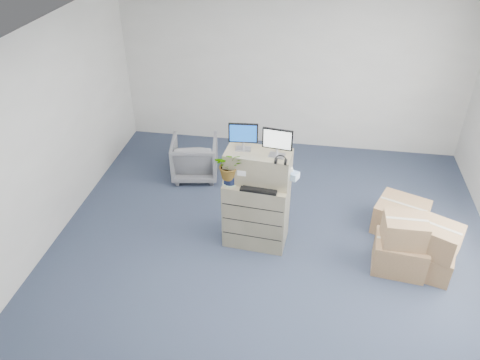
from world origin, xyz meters
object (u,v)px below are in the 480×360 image
filing_cabinet_lower (256,212)px  keyboard (259,189)px  monitor_left (243,135)px  water_bottle (262,174)px  monitor_right (277,141)px  potted_plant (230,168)px  office_chair (195,156)px

filing_cabinet_lower → keyboard: keyboard is taller
monitor_left → water_bottle: (0.25, -0.05, -0.51)m
keyboard → monitor_left: bearing=138.7°
monitor_right → potted_plant: (-0.57, -0.08, -0.39)m
potted_plant → filing_cabinet_lower: bearing=14.2°
monitor_right → office_chair: (-1.45, 1.48, -1.21)m
filing_cabinet_lower → monitor_right: bearing=3.0°
filing_cabinet_lower → monitor_left: monitor_left is taller
monitor_right → keyboard: 0.65m
office_chair → monitor_left: bearing=116.8°
filing_cabinet_lower → monitor_right: monitor_right is taller
keyboard → monitor_right: bearing=43.6°
filing_cabinet_lower → office_chair: (-1.21, 1.47, -0.11)m
filing_cabinet_lower → monitor_left: bearing=160.2°
filing_cabinet_lower → monitor_right: size_ratio=2.59×
monitor_left → office_chair: bearing=121.6°
monitor_right → keyboard: (-0.19, -0.15, -0.61)m
monitor_right → office_chair: monitor_right is taller
water_bottle → office_chair: size_ratio=0.29×
monitor_right → water_bottle: (-0.18, 0.04, -0.51)m
potted_plant → monitor_left: bearing=51.2°
filing_cabinet_lower → monitor_left: (-0.20, 0.09, 1.10)m
monitor_left → keyboard: (0.24, -0.25, -0.60)m
water_bottle → office_chair: water_bottle is taller
filing_cabinet_lower → water_bottle: bearing=38.5°
monitor_right → water_bottle: bearing=174.2°
monitor_left → keyboard: monitor_left is taller
monitor_left → office_chair: size_ratio=0.49×
monitor_left → water_bottle: monitor_left is taller
filing_cabinet_lower → potted_plant: potted_plant is taller
keyboard → office_chair: 2.15m
potted_plant → office_chair: (-0.88, 1.55, -0.82)m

